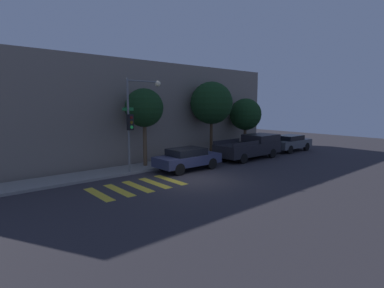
{
  "coord_description": "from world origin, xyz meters",
  "views": [
    {
      "loc": [
        -10.4,
        -11.96,
        4.06
      ],
      "look_at": [
        1.66,
        2.1,
        1.6
      ],
      "focal_mm": 28.0,
      "sensor_mm": 36.0,
      "label": 1
    }
  ],
  "objects": [
    {
      "name": "sedan_near_corner",
      "position": [
        1.29,
        2.1,
        0.74
      ],
      "size": [
        4.22,
        1.83,
        1.37
      ],
      "color": "#2D3351",
      "rests_on": "ground"
    },
    {
      "name": "traffic_light_pole",
      "position": [
        -1.51,
        3.37,
        3.58
      ],
      "size": [
        2.6,
        0.56,
        5.55
      ],
      "color": "slate",
      "rests_on": "ground"
    },
    {
      "name": "ground_plane",
      "position": [
        0.0,
        0.0,
        0.0
      ],
      "size": [
        60.0,
        60.0,
        0.0
      ],
      "primitive_type": "plane",
      "color": "#2D2B30"
    },
    {
      "name": "building_row",
      "position": [
        0.0,
        8.8,
        3.51
      ],
      "size": [
        26.0,
        6.0,
        7.02
      ],
      "primitive_type": "cube",
      "color": "slate",
      "rests_on": "ground"
    },
    {
      "name": "tree_midblock",
      "position": [
        5.59,
        4.42,
        4.15
      ],
      "size": [
        3.21,
        3.21,
        5.77
      ],
      "color": "#42301E",
      "rests_on": "ground"
    },
    {
      "name": "sidewalk",
      "position": [
        0.0,
        4.3,
        0.07
      ],
      "size": [
        26.0,
        2.2,
        0.14
      ],
      "primitive_type": "cube",
      "color": "gray",
      "rests_on": "ground"
    },
    {
      "name": "crosswalk",
      "position": [
        -3.04,
        0.8,
        0.0
      ],
      "size": [
        4.48,
        2.6,
        0.0
      ],
      "color": "gold",
      "rests_on": "ground"
    },
    {
      "name": "tree_near_corner",
      "position": [
        -0.33,
        4.42,
        3.82
      ],
      "size": [
        2.44,
        2.44,
        5.07
      ],
      "color": "brown",
      "rests_on": "ground"
    },
    {
      "name": "sedan_middle",
      "position": [
        12.95,
        2.1,
        0.76
      ],
      "size": [
        4.31,
        1.79,
        1.4
      ],
      "color": "#4C5156",
      "rests_on": "ground"
    },
    {
      "name": "tree_far_end",
      "position": [
        9.63,
        4.42,
        3.21
      ],
      "size": [
        2.69,
        2.69,
        4.57
      ],
      "color": "brown",
      "rests_on": "ground"
    },
    {
      "name": "pickup_truck",
      "position": [
        7.49,
        2.1,
        0.91
      ],
      "size": [
        5.5,
        2.12,
        1.75
      ],
      "color": "black",
      "rests_on": "ground"
    }
  ]
}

